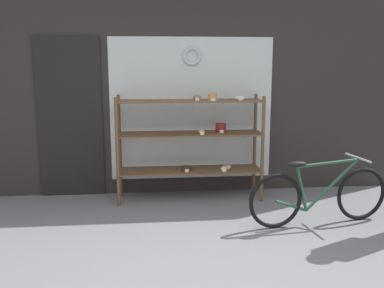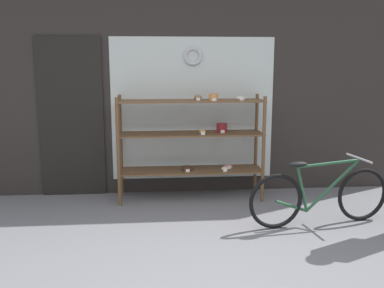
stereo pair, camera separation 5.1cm
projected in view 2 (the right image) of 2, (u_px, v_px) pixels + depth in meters
name	position (u px, v px, depth m)	size (l,w,h in m)	color
ground_plane	(195.00, 280.00, 3.53)	(30.00, 30.00, 0.00)	slate
storefront_facade	(175.00, 84.00, 5.72)	(6.09, 0.13, 3.03)	#2D2826
display_case	(193.00, 137.00, 5.50)	(1.86, 0.46, 1.39)	brown
bicycle	(320.00, 195.00, 4.69)	(1.65, 0.46, 0.74)	black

